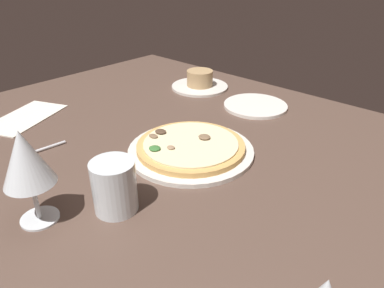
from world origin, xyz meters
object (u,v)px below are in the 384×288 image
wine_glass_far (25,160)px  side_plate (255,106)px  paper_menu (25,117)px  spoon (35,151)px  water_glass (115,188)px  ramekin_on_saucer (200,82)px  pizza_main (191,148)px

wine_glass_far → side_plate: wine_glass_far is taller
side_plate → paper_menu: bearing=-130.5°
side_plate → spoon: size_ratio=1.86×
water_glass → side_plate: (-8.28, 56.35, -3.90)cm
wine_glass_far → spoon: wine_glass_far is taller
ramekin_on_saucer → side_plate: 23.40cm
ramekin_on_saucer → wine_glass_far: 73.46cm
pizza_main → wine_glass_far: wine_glass_far is taller
wine_glass_far → pizza_main: bearing=84.5°
wine_glass_far → ramekin_on_saucer: bearing=109.5°
water_glass → paper_menu: size_ratio=0.43×
ramekin_on_saucer → paper_menu: bearing=-110.4°
spoon → wine_glass_far: bearing=-24.3°
paper_menu → pizza_main: bearing=-4.1°
ramekin_on_saucer → water_glass: (31.57, -57.98, 2.26)cm
side_plate → paper_menu: size_ratio=0.84×
spoon → pizza_main: bearing=43.1°
ramekin_on_saucer → water_glass: bearing=-61.4°
pizza_main → side_plate: bearing=97.5°
pizza_main → side_plate: size_ratio=1.54×
pizza_main → paper_menu: size_ratio=1.30×
ramekin_on_saucer → spoon: 58.54cm
wine_glass_far → water_glass: wine_glass_far is taller
paper_menu → spoon: 22.04cm
paper_menu → side_plate: bearing=25.6°
water_glass → side_plate: size_ratio=0.51×
side_plate → water_glass: bearing=-81.6°
wine_glass_far → side_plate: 67.98cm
pizza_main → ramekin_on_saucer: 44.08cm
paper_menu → spoon: size_ratio=2.20×
pizza_main → spoon: pizza_main is taller
wine_glass_far → paper_menu: wine_glass_far is taller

